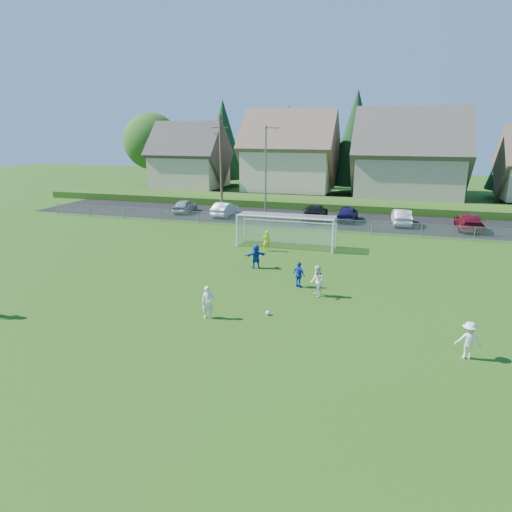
% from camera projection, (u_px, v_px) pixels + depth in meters
% --- Properties ---
extents(ground, '(160.00, 160.00, 0.00)m').
position_uv_depth(ground, '(204.00, 333.00, 20.20)').
color(ground, '#193D0C').
rests_on(ground, ground).
extents(asphalt_lot, '(60.00, 60.00, 0.00)m').
position_uv_depth(asphalt_lot, '(313.00, 219.00, 45.52)').
color(asphalt_lot, black).
rests_on(asphalt_lot, ground).
extents(grass_embankment, '(70.00, 6.00, 0.80)m').
position_uv_depth(grass_embankment, '(324.00, 203.00, 52.32)').
color(grass_embankment, '#1E420F').
rests_on(grass_embankment, ground).
extents(soccer_ball, '(0.22, 0.22, 0.22)m').
position_uv_depth(soccer_ball, '(268.00, 313.00, 22.12)').
color(soccer_ball, white).
rests_on(soccer_ball, ground).
extents(player_white_a, '(0.69, 0.59, 1.58)m').
position_uv_depth(player_white_a, '(208.00, 302.00, 21.61)').
color(player_white_a, white).
rests_on(player_white_a, ground).
extents(player_white_b, '(0.94, 1.03, 1.71)m').
position_uv_depth(player_white_b, '(317.00, 281.00, 24.37)').
color(player_white_b, white).
rests_on(player_white_b, ground).
extents(player_white_c, '(1.02, 0.63, 1.53)m').
position_uv_depth(player_white_c, '(468.00, 340.00, 17.81)').
color(player_white_c, white).
rests_on(player_white_c, ground).
extents(player_blue_a, '(0.92, 0.78, 1.48)m').
position_uv_depth(player_blue_a, '(299.00, 275.00, 25.85)').
color(player_blue_a, '#1234AC').
rests_on(player_blue_a, ground).
extents(player_blue_b, '(1.46, 1.18, 1.56)m').
position_uv_depth(player_blue_b, '(256.00, 256.00, 29.40)').
color(player_blue_b, '#1234AC').
rests_on(player_blue_b, ground).
extents(goalkeeper, '(0.65, 0.54, 1.51)m').
position_uv_depth(goalkeeper, '(267.00, 241.00, 33.50)').
color(goalkeeper, yellow).
rests_on(goalkeeper, ground).
extents(car_a, '(1.85, 4.11, 1.37)m').
position_uv_depth(car_a, '(185.00, 206.00, 48.88)').
color(car_a, '#9C9FA3').
rests_on(car_a, ground).
extents(car_b, '(1.52, 4.27, 1.40)m').
position_uv_depth(car_b, '(224.00, 209.00, 46.94)').
color(car_b, white).
rests_on(car_b, ground).
extents(car_d, '(2.46, 5.41, 1.54)m').
position_uv_depth(car_d, '(315.00, 212.00, 44.69)').
color(car_d, black).
rests_on(car_d, ground).
extents(car_e, '(1.82, 4.43, 1.50)m').
position_uv_depth(car_e, '(348.00, 213.00, 44.38)').
color(car_e, '#171242').
rests_on(car_e, ground).
extents(car_f, '(1.89, 4.54, 1.46)m').
position_uv_depth(car_f, '(401.00, 217.00, 42.64)').
color(car_f, silver).
rests_on(car_f, ground).
extents(car_g, '(2.06, 5.03, 1.46)m').
position_uv_depth(car_g, '(469.00, 222.00, 40.47)').
color(car_g, maroon).
rests_on(car_g, ground).
extents(soccer_goal, '(7.42, 1.90, 2.50)m').
position_uv_depth(soccer_goal, '(287.00, 226.00, 34.54)').
color(soccer_goal, white).
rests_on(soccer_goal, ground).
extents(chainlink_fence, '(52.06, 0.06, 1.20)m').
position_uv_depth(chainlink_fence, '(302.00, 223.00, 40.29)').
color(chainlink_fence, gray).
rests_on(chainlink_fence, ground).
extents(streetlight, '(1.38, 0.18, 9.00)m').
position_uv_depth(streetlight, '(266.00, 170.00, 44.08)').
color(streetlight, slate).
rests_on(streetlight, ground).
extents(utility_pole, '(1.60, 0.26, 10.00)m').
position_uv_depth(utility_pole, '(221.00, 165.00, 46.33)').
color(utility_pole, '#473321').
rests_on(utility_pole, ground).
extents(houses_row, '(53.90, 11.45, 13.27)m').
position_uv_depth(houses_row, '(352.00, 140.00, 56.76)').
color(houses_row, tan).
rests_on(houses_row, ground).
extents(tree_row, '(65.98, 12.36, 13.80)m').
position_uv_depth(tree_row, '(349.00, 142.00, 62.91)').
color(tree_row, '#382616').
rests_on(tree_row, ground).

